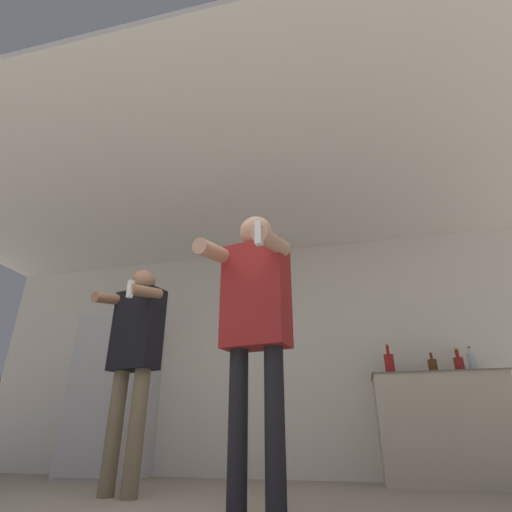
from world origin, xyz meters
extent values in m
cube|color=silver|center=(0.00, 2.96, 1.27)|extent=(7.00, 0.06, 2.55)
cube|color=silver|center=(0.00, 1.47, 2.57)|extent=(7.00, 3.45, 0.05)
cube|color=silver|center=(-1.55, 2.58, 0.83)|extent=(0.75, 0.69, 1.67)
cube|color=#B6B6BB|center=(-1.55, 2.23, 0.83)|extent=(0.72, 0.01, 1.60)
cylinder|color=#99999E|center=(-1.31, 2.21, 0.92)|extent=(0.02, 0.02, 0.75)
cube|color=#BCB29E|center=(1.82, 2.66, 0.47)|extent=(1.14, 0.54, 0.94)
cube|color=#676256|center=(1.82, 2.66, 0.94)|extent=(1.17, 0.57, 0.01)
cylinder|color=maroon|center=(1.43, 2.69, 1.05)|extent=(0.09, 0.09, 0.21)
cylinder|color=maroon|center=(1.43, 2.69, 1.20)|extent=(0.03, 0.03, 0.10)
sphere|color=#B29933|center=(1.43, 2.69, 1.25)|extent=(0.03, 0.03, 0.03)
cylinder|color=maroon|center=(2.07, 2.69, 1.02)|extent=(0.09, 0.09, 0.15)
cylinder|color=maroon|center=(2.07, 2.69, 1.14)|extent=(0.03, 0.03, 0.08)
sphere|color=#B29933|center=(2.07, 2.69, 1.18)|extent=(0.04, 0.04, 0.04)
cylinder|color=silver|center=(2.18, 2.69, 1.04)|extent=(0.06, 0.06, 0.19)
cylinder|color=silver|center=(2.18, 2.69, 1.16)|extent=(0.02, 0.02, 0.06)
sphere|color=maroon|center=(2.18, 2.69, 1.19)|extent=(0.03, 0.03, 0.03)
cylinder|color=#563314|center=(1.83, 2.69, 1.02)|extent=(0.08, 0.08, 0.14)
cylinder|color=#563314|center=(1.83, 2.69, 1.12)|extent=(0.03, 0.03, 0.06)
sphere|color=maroon|center=(1.83, 2.69, 1.15)|extent=(0.03, 0.03, 0.03)
cylinder|color=black|center=(0.43, 0.72, 0.44)|extent=(0.11, 0.11, 0.88)
cylinder|color=black|center=(0.65, 0.68, 0.44)|extent=(0.11, 0.11, 0.88)
cube|color=maroon|center=(0.54, 0.70, 1.20)|extent=(0.43, 0.27, 0.66)
sphere|color=tan|center=(0.54, 0.70, 1.64)|extent=(0.22, 0.22, 0.22)
cylinder|color=tan|center=(0.32, 0.54, 1.45)|extent=(0.17, 0.41, 0.16)
cylinder|color=tan|center=(0.69, 0.47, 1.45)|extent=(0.17, 0.41, 0.16)
cube|color=white|center=(0.66, 0.29, 1.42)|extent=(0.04, 0.04, 0.14)
cylinder|color=#75664C|center=(-0.75, 1.40, 0.44)|extent=(0.12, 0.12, 0.89)
cylinder|color=#75664C|center=(-0.54, 1.34, 0.44)|extent=(0.12, 0.12, 0.89)
cube|color=black|center=(-0.64, 1.37, 1.22)|extent=(0.45, 0.30, 0.66)
sphere|color=#9E7051|center=(-0.64, 1.37, 1.65)|extent=(0.20, 0.20, 0.20)
cylinder|color=#9E7051|center=(-0.87, 1.26, 1.47)|extent=(0.17, 0.35, 0.15)
cylinder|color=#9E7051|center=(-0.50, 1.16, 1.47)|extent=(0.17, 0.35, 0.15)
cube|color=white|center=(-0.54, 1.00, 1.44)|extent=(0.04, 0.04, 0.14)
camera|label=1|loc=(1.11, -1.59, 0.41)|focal=28.00mm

